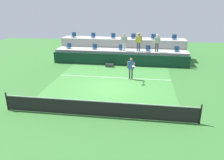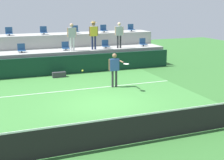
% 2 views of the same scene
% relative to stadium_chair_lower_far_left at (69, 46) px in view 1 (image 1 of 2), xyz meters
% --- Properties ---
extents(ground_plane, '(40.00, 40.00, 0.00)m').
position_rel_stadium_chair_lower_far_left_xyz_m(ground_plane, '(5.33, -7.23, -1.46)').
color(ground_plane, '#336B2D').
extents(court_inner_paint, '(9.00, 10.00, 0.01)m').
position_rel_stadium_chair_lower_far_left_xyz_m(court_inner_paint, '(5.33, -6.23, -1.46)').
color(court_inner_paint, '#3D7F38').
rests_on(court_inner_paint, ground_plane).
extents(court_service_line, '(9.00, 0.06, 0.00)m').
position_rel_stadium_chair_lower_far_left_xyz_m(court_service_line, '(5.33, -4.83, -1.46)').
color(court_service_line, white).
rests_on(court_service_line, ground_plane).
extents(tennis_net, '(10.48, 0.08, 1.07)m').
position_rel_stadium_chair_lower_far_left_xyz_m(tennis_net, '(5.33, -11.23, -0.97)').
color(tennis_net, black).
rests_on(tennis_net, ground_plane).
extents(sponsor_backboard, '(13.00, 0.16, 1.10)m').
position_rel_stadium_chair_lower_far_left_xyz_m(sponsor_backboard, '(5.33, -1.23, -0.91)').
color(sponsor_backboard, '#0F3323').
rests_on(sponsor_backboard, ground_plane).
extents(seating_tier_lower, '(13.00, 1.80, 1.25)m').
position_rel_stadium_chair_lower_far_left_xyz_m(seating_tier_lower, '(5.33, 0.07, -0.84)').
color(seating_tier_lower, '#9E9E99').
rests_on(seating_tier_lower, ground_plane).
extents(seating_tier_upper, '(13.00, 1.80, 2.10)m').
position_rel_stadium_chair_lower_far_left_xyz_m(seating_tier_upper, '(5.33, 1.87, -0.41)').
color(seating_tier_upper, '#9E9E99').
rests_on(seating_tier_upper, ground_plane).
extents(stadium_chair_lower_far_left, '(0.44, 0.40, 0.52)m').
position_rel_stadium_chair_lower_far_left_xyz_m(stadium_chair_lower_far_left, '(0.00, 0.00, 0.00)').
color(stadium_chair_lower_far_left, '#2D2D33').
rests_on(stadium_chair_lower_far_left, seating_tier_lower).
extents(stadium_chair_lower_left, '(0.44, 0.40, 0.52)m').
position_rel_stadium_chair_lower_far_left_xyz_m(stadium_chair_lower_left, '(2.69, 0.00, 0.00)').
color(stadium_chair_lower_left, '#2D2D33').
rests_on(stadium_chair_lower_left, seating_tier_lower).
extents(stadium_chair_lower_center, '(0.44, 0.40, 0.52)m').
position_rel_stadium_chair_lower_far_left_xyz_m(stadium_chair_lower_center, '(5.35, 0.00, 0.00)').
color(stadium_chair_lower_center, '#2D2D33').
rests_on(stadium_chair_lower_center, seating_tier_lower).
extents(stadium_chair_lower_right, '(0.44, 0.40, 0.52)m').
position_rel_stadium_chair_lower_far_left_xyz_m(stadium_chair_lower_right, '(8.00, 0.00, 0.00)').
color(stadium_chair_lower_right, '#2D2D33').
rests_on(stadium_chair_lower_right, seating_tier_lower).
extents(stadium_chair_lower_far_right, '(0.44, 0.40, 0.52)m').
position_rel_stadium_chair_lower_far_left_xyz_m(stadium_chair_lower_far_right, '(10.71, 0.00, 0.00)').
color(stadium_chair_lower_far_right, '#2D2D33').
rests_on(stadium_chair_lower_far_right, seating_tier_lower).
extents(stadium_chair_upper_far_left, '(0.44, 0.40, 0.52)m').
position_rel_stadium_chair_lower_far_left_xyz_m(stadium_chair_upper_far_left, '(-0.01, 1.80, 0.85)').
color(stadium_chair_upper_far_left, '#2D2D33').
rests_on(stadium_chair_upper_far_left, seating_tier_upper).
extents(stadium_chair_upper_left, '(0.44, 0.40, 0.52)m').
position_rel_stadium_chair_lower_far_left_xyz_m(stadium_chair_upper_left, '(2.14, 1.80, 0.85)').
color(stadium_chair_upper_left, '#2D2D33').
rests_on(stadium_chair_upper_left, seating_tier_upper).
extents(stadium_chair_upper_mid_left, '(0.44, 0.40, 0.52)m').
position_rel_stadium_chair_lower_far_left_xyz_m(stadium_chair_upper_mid_left, '(4.31, 1.80, 0.85)').
color(stadium_chair_upper_mid_left, '#2D2D33').
rests_on(stadium_chair_upper_mid_left, seating_tier_upper).
extents(stadium_chair_upper_mid_right, '(0.44, 0.40, 0.52)m').
position_rel_stadium_chair_lower_far_left_xyz_m(stadium_chair_upper_mid_right, '(6.44, 1.80, 0.85)').
color(stadium_chair_upper_mid_right, '#2D2D33').
rests_on(stadium_chair_upper_mid_right, seating_tier_upper).
extents(stadium_chair_upper_right, '(0.44, 0.40, 0.52)m').
position_rel_stadium_chair_lower_far_left_xyz_m(stadium_chair_upper_right, '(8.50, 1.80, 0.85)').
color(stadium_chair_upper_right, '#2D2D33').
rests_on(stadium_chair_upper_right, seating_tier_upper).
extents(stadium_chair_upper_far_right, '(0.44, 0.40, 0.52)m').
position_rel_stadium_chair_lower_far_left_xyz_m(stadium_chair_upper_far_right, '(10.62, 1.80, 0.85)').
color(stadium_chair_upper_far_right, '#2D2D33').
rests_on(stadium_chair_upper_far_right, seating_tier_upper).
extents(tennis_player, '(0.67, 1.20, 1.71)m').
position_rel_stadium_chair_lower_far_left_xyz_m(tennis_player, '(6.68, -5.03, -0.42)').
color(tennis_player, '#2D2D33').
rests_on(tennis_player, ground_plane).
extents(spectator_leaning_on_rail, '(0.59, 0.23, 1.67)m').
position_rel_stadium_chair_lower_far_left_xyz_m(spectator_leaning_on_rail, '(5.68, -0.38, 0.79)').
color(spectator_leaning_on_rail, white).
rests_on(spectator_leaning_on_rail, seating_tier_lower).
extents(spectator_with_hat, '(0.59, 0.41, 1.76)m').
position_rel_stadium_chair_lower_far_left_xyz_m(spectator_with_hat, '(7.07, -0.38, 0.87)').
color(spectator_with_hat, navy).
rests_on(spectator_with_hat, seating_tier_lower).
extents(spectator_in_white, '(0.58, 0.25, 1.65)m').
position_rel_stadium_chair_lower_far_left_xyz_m(spectator_in_white, '(8.79, -0.38, 0.78)').
color(spectator_in_white, '#2D2D33').
rests_on(spectator_in_white, seating_tier_lower).
extents(tennis_ball, '(0.07, 0.07, 0.07)m').
position_rel_stadium_chair_lower_far_left_xyz_m(tennis_ball, '(4.40, -7.32, 0.02)').
color(tennis_ball, '#CCE033').
extents(equipment_bag, '(0.76, 0.28, 0.30)m').
position_rel_stadium_chair_lower_far_left_xyz_m(equipment_bag, '(4.50, -1.91, -1.31)').
color(equipment_bag, '#333338').
rests_on(equipment_bag, ground_plane).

